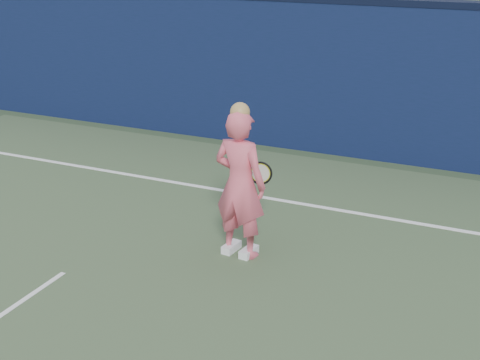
% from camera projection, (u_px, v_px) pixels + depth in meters
% --- Properties ---
extents(backstop_wall, '(24.00, 0.40, 2.50)m').
position_uv_depth(backstop_wall, '(258.00, 73.00, 11.68)').
color(backstop_wall, '#0C1735').
rests_on(backstop_wall, ground).
extents(player, '(0.68, 0.49, 1.83)m').
position_uv_depth(player, '(240.00, 184.00, 7.59)').
color(player, '#EC5B6F').
rests_on(player, ground).
extents(racket, '(0.54, 0.12, 0.29)m').
position_uv_depth(racket, '(259.00, 173.00, 7.96)').
color(racket, black).
rests_on(racket, ground).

